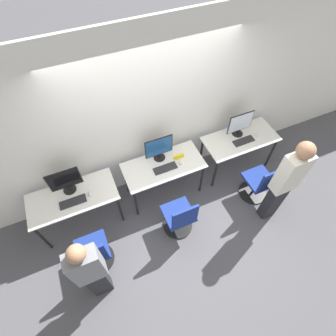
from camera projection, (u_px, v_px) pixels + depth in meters
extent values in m
plane|color=#4C4C51|center=(171.00, 204.00, 4.55)|extent=(20.00, 20.00, 0.00)
cube|color=silver|center=(151.00, 117.00, 3.83)|extent=(12.00, 0.05, 2.80)
cube|color=silver|center=(72.00, 197.00, 3.78)|extent=(1.27, 0.61, 0.02)
cylinder|color=black|center=(43.00, 238.00, 3.81)|extent=(0.04, 0.04, 0.73)
cylinder|color=black|center=(120.00, 209.00, 4.09)|extent=(0.04, 0.04, 0.73)
cylinder|color=black|center=(38.00, 210.00, 4.08)|extent=(0.04, 0.04, 0.73)
cylinder|color=black|center=(111.00, 184.00, 4.36)|extent=(0.04, 0.04, 0.73)
cylinder|color=black|center=(70.00, 190.00, 3.84)|extent=(0.19, 0.19, 0.01)
cylinder|color=black|center=(69.00, 188.00, 3.80)|extent=(0.04, 0.04, 0.08)
cube|color=black|center=(64.00, 180.00, 3.63)|extent=(0.45, 0.01, 0.36)
cube|color=black|center=(64.00, 180.00, 3.63)|extent=(0.43, 0.01, 0.34)
cube|color=#262628|center=(73.00, 202.00, 3.71)|extent=(0.37, 0.13, 0.02)
ellipsoid|color=silver|center=(90.00, 194.00, 3.78)|extent=(0.06, 0.09, 0.03)
cylinder|color=black|center=(99.00, 259.00, 3.98)|extent=(0.48, 0.48, 0.03)
cylinder|color=black|center=(96.00, 254.00, 3.82)|extent=(0.04, 0.04, 0.38)
cube|color=navy|center=(92.00, 249.00, 3.64)|extent=(0.44, 0.44, 0.05)
cube|color=navy|center=(91.00, 257.00, 3.33)|extent=(0.40, 0.04, 0.44)
cube|color=#232328|center=(99.00, 281.00, 3.47)|extent=(0.25, 0.16, 0.72)
cube|color=slate|center=(86.00, 266.00, 2.93)|extent=(0.36, 0.20, 0.62)
sphere|color=#9E7051|center=(76.00, 254.00, 2.60)|extent=(0.20, 0.20, 0.20)
cube|color=silver|center=(163.00, 166.00, 4.12)|extent=(1.27, 0.61, 0.02)
cylinder|color=black|center=(136.00, 203.00, 4.15)|extent=(0.04, 0.04, 0.73)
cylinder|color=black|center=(201.00, 179.00, 4.43)|extent=(0.04, 0.04, 0.73)
cylinder|color=black|center=(126.00, 179.00, 4.42)|extent=(0.04, 0.04, 0.73)
cylinder|color=black|center=(188.00, 158.00, 4.70)|extent=(0.04, 0.04, 0.73)
cylinder|color=black|center=(159.00, 157.00, 4.19)|extent=(0.19, 0.19, 0.01)
cylinder|color=black|center=(159.00, 156.00, 4.16)|extent=(0.04, 0.04, 0.08)
cube|color=black|center=(159.00, 147.00, 3.99)|extent=(0.45, 0.01, 0.36)
cube|color=navy|center=(159.00, 147.00, 3.99)|extent=(0.43, 0.01, 0.34)
cube|color=#262628|center=(165.00, 168.00, 4.06)|extent=(0.37, 0.13, 0.02)
ellipsoid|color=silver|center=(180.00, 163.00, 4.12)|extent=(0.06, 0.09, 0.03)
cylinder|color=black|center=(178.00, 225.00, 4.31)|extent=(0.48, 0.48, 0.03)
cylinder|color=black|center=(178.00, 220.00, 4.14)|extent=(0.04, 0.04, 0.38)
cube|color=navy|center=(178.00, 213.00, 3.97)|extent=(0.44, 0.44, 0.05)
cube|color=navy|center=(185.00, 217.00, 3.66)|extent=(0.40, 0.04, 0.44)
cube|color=silver|center=(241.00, 139.00, 4.46)|extent=(1.27, 0.61, 0.02)
cylinder|color=black|center=(215.00, 174.00, 4.49)|extent=(0.04, 0.04, 0.73)
cylinder|color=black|center=(271.00, 153.00, 4.77)|extent=(0.04, 0.04, 0.73)
cylinder|color=black|center=(201.00, 153.00, 4.76)|extent=(0.04, 0.04, 0.73)
cylinder|color=black|center=(255.00, 134.00, 5.04)|extent=(0.04, 0.04, 0.73)
cylinder|color=black|center=(237.00, 133.00, 4.51)|extent=(0.19, 0.19, 0.01)
cylinder|color=black|center=(238.00, 132.00, 4.47)|extent=(0.04, 0.04, 0.08)
cube|color=black|center=(240.00, 122.00, 4.30)|extent=(0.45, 0.01, 0.36)
cube|color=silver|center=(241.00, 123.00, 4.30)|extent=(0.43, 0.01, 0.34)
cube|color=#262628|center=(244.00, 141.00, 4.40)|extent=(0.37, 0.13, 0.02)
ellipsoid|color=silver|center=(256.00, 135.00, 4.48)|extent=(0.06, 0.09, 0.03)
cylinder|color=black|center=(252.00, 192.00, 4.68)|extent=(0.48, 0.48, 0.03)
cylinder|color=black|center=(255.00, 186.00, 4.51)|extent=(0.04, 0.04, 0.38)
cube|color=navy|center=(259.00, 179.00, 4.34)|extent=(0.44, 0.44, 0.05)
cube|color=navy|center=(271.00, 180.00, 4.03)|extent=(0.40, 0.04, 0.44)
cube|color=#232328|center=(273.00, 201.00, 4.13)|extent=(0.25, 0.16, 0.82)
cube|color=silver|center=(291.00, 173.00, 3.51)|extent=(0.36, 0.20, 0.71)
sphere|color=#9E7051|center=(306.00, 150.00, 3.14)|extent=(0.23, 0.23, 0.23)
cube|color=yellow|center=(179.00, 157.00, 4.16)|extent=(0.16, 0.03, 0.08)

